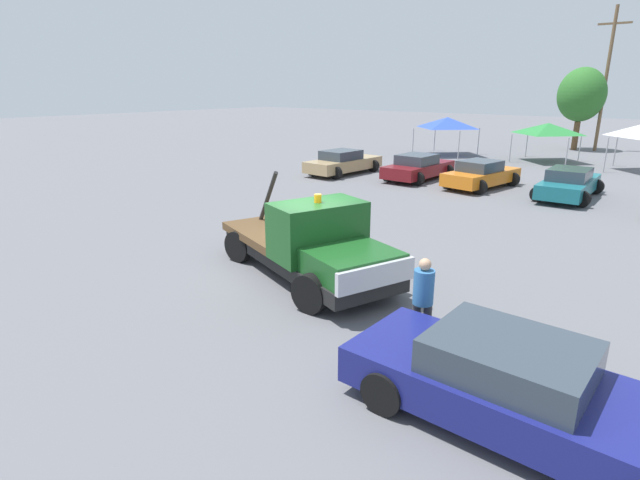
# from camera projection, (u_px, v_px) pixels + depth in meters

# --- Properties ---
(ground_plane) EXTENTS (160.00, 160.00, 0.00)m
(ground_plane) POSITION_uv_depth(u_px,v_px,m) (305.00, 275.00, 13.08)
(ground_plane) COLOR slate
(tow_truck) EXTENTS (6.32, 4.00, 2.51)m
(tow_truck) POSITION_uv_depth(u_px,v_px,m) (312.00, 246.00, 12.52)
(tow_truck) COLOR black
(tow_truck) RESTS_ON ground
(foreground_car) EXTENTS (5.15, 2.12, 1.34)m
(foreground_car) POSITION_uv_depth(u_px,v_px,m) (520.00, 389.00, 7.02)
(foreground_car) COLOR navy
(foreground_car) RESTS_ON ground
(person_near_truck) EXTENTS (0.39, 0.39, 1.73)m
(person_near_truck) POSITION_uv_depth(u_px,v_px,m) (423.00, 296.00, 9.28)
(person_near_truck) COLOR #38383D
(person_near_truck) RESTS_ON ground
(parked_car_tan) EXTENTS (2.61, 5.00, 1.34)m
(parked_car_tan) POSITION_uv_depth(u_px,v_px,m) (343.00, 162.00, 27.96)
(parked_car_tan) COLOR tan
(parked_car_tan) RESTS_ON ground
(parked_car_maroon) EXTENTS (2.54, 4.72, 1.34)m
(parked_car_maroon) POSITION_uv_depth(u_px,v_px,m) (418.00, 167.00, 26.26)
(parked_car_maroon) COLOR maroon
(parked_car_maroon) RESTS_ON ground
(parked_car_orange) EXTENTS (2.83, 4.65, 1.34)m
(parked_car_orange) POSITION_uv_depth(u_px,v_px,m) (481.00, 175.00, 24.10)
(parked_car_orange) COLOR orange
(parked_car_orange) RESTS_ON ground
(parked_car_teal) EXTENTS (2.45, 4.89, 1.34)m
(parked_car_teal) POSITION_uv_depth(u_px,v_px,m) (569.00, 184.00, 21.85)
(parked_car_teal) COLOR #196670
(parked_car_teal) RESTS_ON ground
(canopy_tent_blue) EXTENTS (3.49, 3.49, 2.66)m
(canopy_tent_blue) POSITION_uv_depth(u_px,v_px,m) (447.00, 123.00, 35.16)
(canopy_tent_blue) COLOR #9E9EA3
(canopy_tent_blue) RESTS_ON ground
(canopy_tent_green) EXTENTS (3.46, 3.46, 2.47)m
(canopy_tent_green) POSITION_uv_depth(u_px,v_px,m) (548.00, 129.00, 32.12)
(canopy_tent_green) COLOR #9E9EA3
(canopy_tent_green) RESTS_ON ground
(tree_left) EXTENTS (3.43, 3.43, 6.13)m
(tree_left) POSITION_uv_depth(u_px,v_px,m) (582.00, 95.00, 37.63)
(tree_left) COLOR brown
(tree_left) RESTS_ON ground
(utility_pole) EXTENTS (2.20, 0.24, 10.26)m
(utility_pole) POSITION_uv_depth(u_px,v_px,m) (606.00, 77.00, 36.62)
(utility_pole) COLOR brown
(utility_pole) RESTS_ON ground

